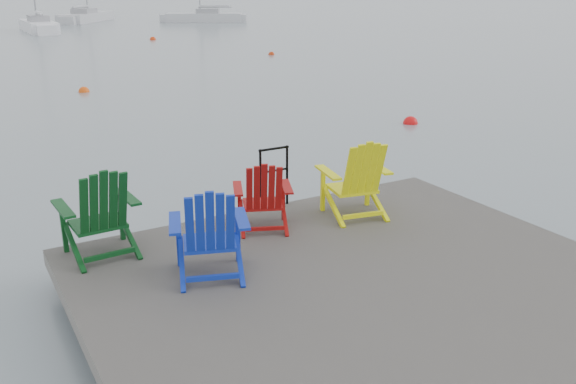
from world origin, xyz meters
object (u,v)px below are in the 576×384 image
chair_yellow (357,178)px  buoy_b (84,92)px  sailboat_near (39,27)px  buoy_c (271,55)px  chair_green (100,212)px  buoy_a (410,124)px  chair_blue (210,231)px  buoy_d (153,40)px  sailboat_far (205,18)px  sailboat_mid (87,18)px  chair_red (263,195)px  handrail (274,171)px

chair_yellow → buoy_b: chair_yellow is taller
chair_yellow → sailboat_near: bearing=98.0°
sailboat_near → buoy_c: 24.14m
chair_green → buoy_c: bearing=54.5°
chair_green → buoy_a: bearing=27.1°
chair_blue → buoy_d: 36.18m
sailboat_near → buoy_a: sailboat_near is taller
chair_blue → sailboat_far: sailboat_far is taller
sailboat_mid → buoy_a: sailboat_mid is taller
buoy_b → chair_red: bearing=-93.2°
sailboat_mid → buoy_c: bearing=-52.5°
chair_green → chair_yellow: (3.43, -0.44, 0.00)m
handrail → chair_yellow: size_ratio=0.79×
buoy_a → sailboat_far: bearing=74.7°
sailboat_near → buoy_a: bearing=-84.3°
chair_red → handrail: bearing=75.2°
buoy_a → buoy_c: size_ratio=1.22×
sailboat_mid → sailboat_far: bearing=0.7°
buoy_d → chair_green: bearing=-108.7°
sailboat_near → buoy_c: size_ratio=31.76×
handrail → chair_red: (-0.55, -0.71, -0.05)m
handrail → chair_yellow: 1.24m
chair_red → buoy_b: (0.86, 15.26, -0.99)m
handrail → chair_red: bearing=-127.6°
handrail → buoy_c: bearing=61.9°
handrail → buoy_a: bearing=35.9°
chair_blue → handrail: bearing=63.3°
chair_blue → chair_red: chair_blue is taller
buoy_b → handrail: bearing=-91.2°
chair_yellow → buoy_b: size_ratio=3.01×
handrail → sailboat_far: size_ratio=0.09×
handrail → chair_green: size_ratio=0.79×
sailboat_far → buoy_a: 45.44m
chair_blue → buoy_b: size_ratio=2.90×
chair_yellow → buoy_d: bearing=88.0°
sailboat_near → buoy_b: sailboat_near is taller
sailboat_mid → buoy_a: bearing=-58.8°
buoy_b → buoy_c: bearing=31.6°
handrail → chair_blue: (-1.71, -1.66, 0.01)m
buoy_b → buoy_c: buoy_b is taller
handrail → chair_red: chair_red is taller
chair_yellow → sailboat_mid: size_ratio=0.09×
buoy_a → buoy_b: (-6.62, 9.53, 0.00)m
sailboat_near → chair_red: bearing=-94.5°
chair_yellow → sailboat_near: size_ratio=0.11×
handrail → buoy_d: (8.72, 32.98, -1.04)m
buoy_a → buoy_d: bearing=86.3°
handrail → sailboat_far: sailboat_far is taller
chair_green → chair_blue: 1.48m
chair_red → buoy_d: (9.27, 33.69, -0.99)m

